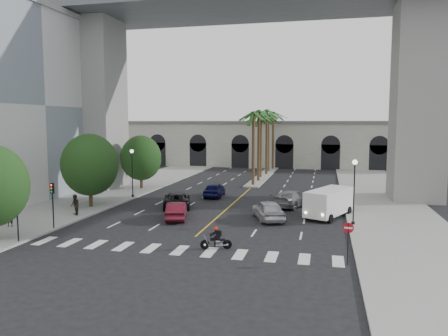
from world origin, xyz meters
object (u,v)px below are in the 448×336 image
car_e (214,190)px  traffic_signal_near (17,208)px  pedestrian_b (75,205)px  lamp_post_right (354,186)px  motorcycle_rider (217,239)px  do_not_enter_sign (348,234)px  pedestrian_a (10,217)px  car_b (176,211)px  car_a (268,210)px  lamp_post_left_far (132,169)px  cargo_van (329,202)px  car_d (292,198)px  car_c (177,200)px  traffic_signal_far (53,198)px

car_e → traffic_signal_near: bearing=64.9°
pedestrian_b → lamp_post_right: bearing=48.4°
motorcycle_rider → do_not_enter_sign: 8.40m
pedestrian_a → pedestrian_b: pedestrian_b is taller
car_b → do_not_enter_sign: (13.72, -9.18, 1.09)m
motorcycle_rider → car_b: (-5.52, 7.77, 0.07)m
car_a → pedestrian_a: size_ratio=3.25×
lamp_post_right → motorcycle_rider: (-9.10, -8.66, -2.54)m
lamp_post_left_far → car_b: 12.33m
lamp_post_left_far → motorcycle_rider: (13.70, -16.66, -2.54)m
car_e → car_b: bearing=84.7°
cargo_van → pedestrian_a: size_ratio=4.01×
car_d → car_c: bearing=36.8°
motorcycle_rider → traffic_signal_far: bearing=155.8°
car_a → traffic_signal_far: bearing=2.8°
car_a → car_b: (-7.67, -1.61, -0.11)m
lamp_post_left_far → car_c: (6.44, -3.82, -2.48)m
car_e → do_not_enter_sign: (13.35, -20.84, 1.02)m
cargo_van → car_a: bearing=-132.9°
lamp_post_left_far → do_not_enter_sign: size_ratio=2.12×
traffic_signal_far → car_c: size_ratio=0.68×
motorcycle_rider → car_e: car_e is taller
car_a → do_not_enter_sign: size_ratio=1.98×
traffic_signal_near → motorcycle_rider: 13.84m
motorcycle_rider → cargo_van: (7.18, 11.52, 0.70)m
car_c → car_d: 11.38m
cargo_van → motorcycle_rider: bearing=-97.9°
car_c → pedestrian_a: (-9.93, -11.07, 0.18)m
car_a → pedestrian_b: pedestrian_b is taller
car_b → cargo_van: (12.70, 3.75, 0.63)m
car_b → lamp_post_left_far: bearing=-62.7°
car_e → pedestrian_b: (-9.35, -12.82, 0.26)m
pedestrian_b → do_not_enter_sign: do_not_enter_sign is taller
traffic_signal_near → car_b: traffic_signal_near is taller
car_c → car_d: car_d is taller
car_e → pedestrian_b: pedestrian_b is taller
lamp_post_left_far → car_a: bearing=-24.7°
traffic_signal_near → cargo_van: size_ratio=0.59×
car_b → car_d: (9.26, 7.99, 0.08)m
lamp_post_left_far → car_e: 9.30m
car_a → pedestrian_b: bearing=-12.4°
traffic_signal_near → cargo_van: bearing=32.7°
lamp_post_right → motorcycle_rider: 12.82m
pedestrian_b → do_not_enter_sign: size_ratio=0.73×
motorcycle_rider → car_a: size_ratio=0.41×
car_a → cargo_van: (5.04, 2.14, 0.53)m
car_e → car_a: bearing=122.5°
car_e → do_not_enter_sign: bearing=119.2°
traffic_signal_near → car_d: 24.76m
traffic_signal_far → car_d: size_ratio=0.64×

